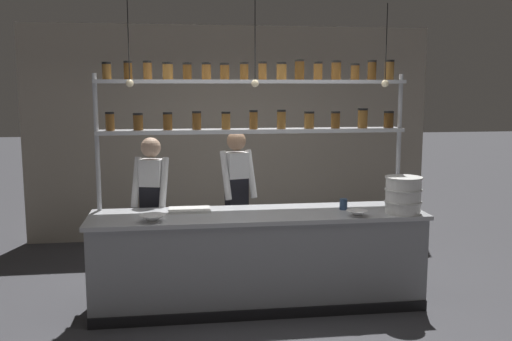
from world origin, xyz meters
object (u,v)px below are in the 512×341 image
Objects in this scene: chef_left at (152,204)px; serving_cup_front at (343,204)px; container_stack at (403,195)px; prep_bowl_center_front at (357,213)px; cutting_board at (189,210)px; prep_bowl_near_left at (153,219)px; chef_center at (237,195)px; spice_shelf_unit at (256,108)px.

chef_left reaches higher than serving_cup_front.
prep_bowl_center_front is (-0.47, -0.07, -0.15)m from container_stack.
cutting_board is 1.69× the size of prep_bowl_near_left.
chef_center reaches higher than serving_cup_front.
chef_center is (0.90, 0.23, 0.02)m from chef_left.
container_stack is at bearing -3.86° from chef_left.
serving_cup_front is at bearing 155.41° from container_stack.
prep_bowl_center_front is at bearing -0.98° from prep_bowl_near_left.
spice_shelf_unit is 1.47m from chef_left.
spice_shelf_unit is 8.77× the size of container_stack.
cutting_board is 1.50m from serving_cup_front.
chef_left is at bearing 163.74° from serving_cup_front.
chef_center is 0.83m from cutting_board.
cutting_board is at bearing 50.66° from prep_bowl_near_left.
chef_left is at bearing 156.11° from prep_bowl_center_front.
chef_center is 15.42× the size of serving_cup_front.
chef_left is 4.01× the size of cutting_board.
cutting_board is (-2.01, 0.37, -0.16)m from container_stack.
serving_cup_front is (-0.51, 0.23, -0.12)m from container_stack.
prep_bowl_near_left is at bearing -129.34° from cutting_board.
chef_left is 0.93m from chef_center.
spice_shelf_unit is 1.92× the size of chef_left.
spice_shelf_unit reaches higher than serving_cup_front.
serving_cup_front is at bearing -5.33° from cutting_board.
prep_bowl_center_front is 0.30m from serving_cup_front.
spice_shelf_unit is 7.69× the size of cutting_board.
cutting_board is (-0.68, -0.16, -0.98)m from spice_shelf_unit.
chef_left is at bearing 92.67° from prep_bowl_near_left.
prep_bowl_near_left is 1.18× the size of prep_bowl_center_front.
prep_bowl_center_front is 1.90× the size of serving_cup_front.
spice_shelf_unit reaches higher than chef_left.
prep_bowl_center_front is (0.86, -0.60, -0.96)m from spice_shelf_unit.
spice_shelf_unit is 1.20m from cutting_board.
spice_shelf_unit is 1.28m from serving_cup_front.
container_stack is 1.74× the size of prep_bowl_center_front.
cutting_board is 1.60m from prep_bowl_center_front.
serving_cup_front is at bearing 97.70° from prep_bowl_center_front.
serving_cup_front is (1.50, -0.14, 0.04)m from cutting_board.
spice_shelf_unit is 28.93× the size of serving_cup_front.
cutting_board is at bearing -144.14° from chef_center.
prep_bowl_near_left is (-0.86, -1.04, 0.01)m from chef_center.
chef_center is (-0.15, 0.47, -0.97)m from spice_shelf_unit.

